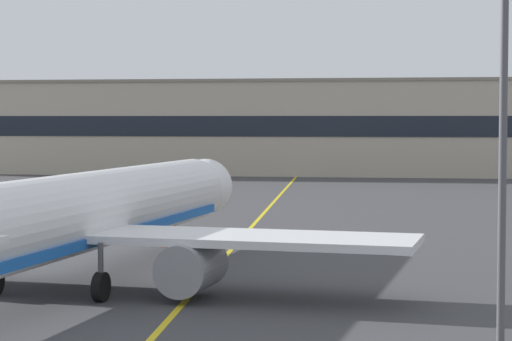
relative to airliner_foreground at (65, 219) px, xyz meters
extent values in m
cube|color=yellow|center=(4.88, 16.35, -3.37)|extent=(11.14, 179.69, 0.01)
cylinder|color=white|center=(0.02, 0.15, 0.13)|extent=(7.85, 36.20, 3.80)
cone|color=white|center=(2.20, 19.32, 0.13)|extent=(3.88, 2.99, 3.61)
cube|color=blue|center=(0.02, 0.15, -0.91)|extent=(7.45, 33.33, 0.44)
cube|color=black|center=(1.99, 17.43, 0.80)|extent=(2.96, 1.42, 0.60)
cube|color=white|center=(0.08, 0.74, -0.72)|extent=(32.34, 8.39, 0.36)
cylinder|color=gray|center=(6.13, -0.95, -1.94)|extent=(2.69, 3.84, 2.30)
cylinder|color=black|center=(6.34, 0.88, -1.94)|extent=(1.96, 0.40, 1.95)
cylinder|color=#4C4C51|center=(1.66, 14.55, -1.89)|extent=(0.24, 0.24, 1.60)
cylinder|color=black|center=(1.66, 14.55, -2.92)|extent=(0.50, 0.94, 0.90)
cylinder|color=#4C4C51|center=(2.37, -2.14, -1.59)|extent=(0.24, 0.24, 1.60)
cylinder|color=black|center=(2.37, -2.14, -2.72)|extent=(0.54, 1.34, 1.30)
cylinder|color=#515156|center=(18.73, -8.44, 3.70)|extent=(0.28, 0.28, 14.14)
cone|color=orange|center=(0.59, 16.30, -3.09)|extent=(0.36, 0.36, 0.55)
cylinder|color=white|center=(0.59, 16.30, -3.07)|extent=(0.23, 0.23, 0.07)
cube|color=orange|center=(0.59, 16.30, -3.35)|extent=(0.44, 0.44, 0.03)
cube|color=#B2A893|center=(5.36, 96.35, 3.10)|extent=(114.31, 12.00, 12.94)
cube|color=black|center=(5.36, 90.30, 3.50)|extent=(109.74, 0.12, 2.80)
cube|color=gray|center=(5.36, 96.35, 9.77)|extent=(114.71, 12.40, 0.40)
camera|label=1|loc=(15.56, -43.52, 4.60)|focal=70.00mm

